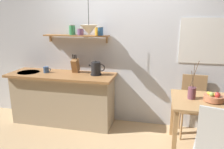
% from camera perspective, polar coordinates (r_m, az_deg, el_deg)
% --- Properties ---
extents(ground_plane, '(14.00, 14.00, 0.00)m').
position_cam_1_polar(ground_plane, '(3.58, 0.68, -15.98)').
color(ground_plane, tan).
extents(back_wall, '(6.80, 0.11, 2.70)m').
position_cam_1_polar(back_wall, '(3.72, 6.03, 7.24)').
color(back_wall, silver).
rests_on(back_wall, ground_plane).
extents(kitchen_counter, '(1.83, 0.63, 0.90)m').
position_cam_1_polar(kitchen_counter, '(3.96, -12.63, -5.95)').
color(kitchen_counter, tan).
rests_on(kitchen_counter, ground_plane).
extents(wall_shelf, '(1.14, 0.20, 0.30)m').
position_cam_1_polar(wall_shelf, '(3.75, -7.79, 10.67)').
color(wall_shelf, '#9E6B3D').
extents(dining_table, '(0.88, 0.80, 0.75)m').
position_cam_1_polar(dining_table, '(3.25, 22.97, -8.28)').
color(dining_table, tan).
rests_on(dining_table, ground_plane).
extents(dining_chair_near, '(0.50, 0.48, 0.98)m').
position_cam_1_polar(dining_chair_near, '(2.62, 25.33, -16.22)').
color(dining_chair_near, silver).
rests_on(dining_chair_near, ground_plane).
extents(dining_chair_far, '(0.43, 0.42, 0.95)m').
position_cam_1_polar(dining_chair_far, '(3.71, 20.51, -6.81)').
color(dining_chair_far, tan).
rests_on(dining_chair_far, ground_plane).
extents(fruit_bowl, '(0.26, 0.26, 0.14)m').
position_cam_1_polar(fruit_bowl, '(3.19, 24.99, -5.47)').
color(fruit_bowl, '#BC704C').
rests_on(fruit_bowl, dining_table).
extents(twig_vase, '(0.11, 0.11, 0.53)m').
position_cam_1_polar(twig_vase, '(3.18, 20.09, -4.42)').
color(twig_vase, brown).
rests_on(twig_vase, dining_table).
extents(electric_kettle, '(0.27, 0.18, 0.24)m').
position_cam_1_polar(electric_kettle, '(3.63, -4.17, 1.55)').
color(electric_kettle, black).
rests_on(electric_kettle, kitchen_counter).
extents(knife_block, '(0.10, 0.18, 0.32)m').
position_cam_1_polar(knife_block, '(3.84, -9.54, 2.38)').
color(knife_block, '#9E6B3D').
rests_on(knife_block, kitchen_counter).
extents(coffee_mug_by_sink, '(0.13, 0.09, 0.10)m').
position_cam_1_polar(coffee_mug_by_sink, '(3.95, -16.75, 1.22)').
color(coffee_mug_by_sink, '#3D5B89').
rests_on(coffee_mug_by_sink, kitchen_counter).
extents(pendant_lamp, '(0.27, 0.27, 0.62)m').
position_cam_1_polar(pendant_lamp, '(3.48, -6.04, 11.54)').
color(pendant_lamp, black).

